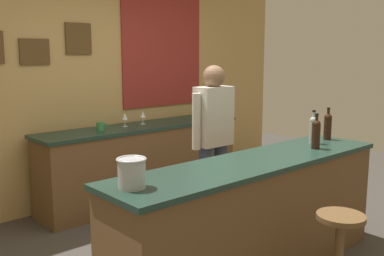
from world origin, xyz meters
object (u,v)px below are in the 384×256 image
bar_stool (339,246)px  wine_glass_a (125,117)px  wine_bottle_a (316,133)px  wine_bottle_b (313,129)px  wine_glass_b (143,115)px  bartender (213,137)px  ice_bucket (132,172)px  wine_bottle_c (328,125)px  coffee_mug (100,126)px

bar_stool → wine_glass_a: (0.16, 2.83, 0.55)m
wine_bottle_a → wine_bottle_b: 0.22m
bar_stool → wine_bottle_a: (0.68, 0.66, 0.60)m
wine_glass_a → wine_glass_b: bearing=1.3°
wine_bottle_a → wine_bottle_b: size_ratio=1.00×
wine_glass_b → wine_bottle_b: bearing=-78.0°
bartender → wine_glass_a: 1.29m
ice_bucket → wine_glass_a: bearing=57.9°
wine_bottle_a → wine_glass_b: wine_bottle_a is taller
bartender → wine_glass_a: size_ratio=10.45×
wine_bottle_b → bartender: bearing=124.4°
bar_stool → wine_bottle_c: bearing=36.0°
wine_bottle_c → wine_glass_a: (-0.96, 2.01, -0.05)m
wine_glass_b → ice_bucket: bearing=-126.8°
wine_bottle_a → ice_bucket: bearing=176.7°
bar_stool → wine_bottle_c: (1.12, 0.81, 0.60)m
ice_bucket → wine_glass_b: ice_bucket is taller
bartender → wine_bottle_c: bearing=-43.2°
bar_stool → wine_glass_b: wine_glass_b is taller
bartender → coffee_mug: (-0.52, 1.21, 0.01)m
wine_bottle_c → ice_bucket: wine_bottle_c is taller
bar_stool → wine_glass_a: bearing=86.7°
ice_bucket → coffee_mug: bearing=64.8°
wine_glass_b → wine_bottle_a: bearing=-83.1°
wine_glass_a → wine_bottle_b: bearing=-71.3°
wine_bottle_a → wine_glass_b: (-0.26, 2.18, -0.05)m
wine_bottle_b → coffee_mug: (-1.04, 1.97, -0.11)m
wine_bottle_c → wine_glass_a: 2.23m
wine_bottle_a → wine_bottle_c: same height
wine_bottle_b → coffee_mug: size_ratio=2.45×
bartender → wine_bottle_c: (0.79, -0.74, 0.12)m
bar_stool → wine_glass_b: 2.91m
wine_bottle_b → coffee_mug: bearing=117.9°
wine_bottle_b → ice_bucket: 1.98m
wine_glass_a → ice_bucket: bearing=-122.1°
wine_bottle_c → bartender: bearing=136.8°
wine_bottle_b → wine_glass_b: bearing=102.0°
wine_glass_a → coffee_mug: size_ratio=1.24×
wine_bottle_a → wine_bottle_c: size_ratio=1.00×
wine_glass_a → wine_glass_b: (0.25, 0.01, 0.00)m
wine_bottle_b → wine_glass_b: wine_bottle_b is taller
bartender → wine_bottle_c: bartender is taller
wine_bottle_c → wine_glass_b: wine_bottle_c is taller
wine_bottle_a → bar_stool: bearing=-136.1°
wine_bottle_c → ice_bucket: (-2.25, -0.05, -0.04)m
ice_bucket → wine_bottle_a: bearing=-3.3°
wine_bottle_a → coffee_mug: 2.28m
ice_bucket → wine_glass_a: size_ratio=1.21×
ice_bucket → wine_glass_b: 2.59m
bar_stool → wine_bottle_b: 1.31m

